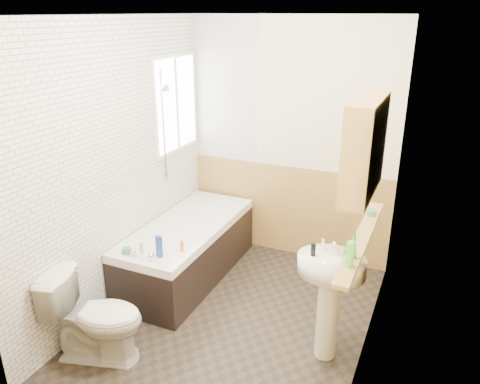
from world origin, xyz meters
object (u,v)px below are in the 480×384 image
at_px(bathtub, 188,249).
at_px(medicine_cabinet, 365,147).
at_px(sink, 330,287).
at_px(pine_shelf, 362,239).
at_px(toilet, 96,317).

height_order(bathtub, medicine_cabinet, medicine_cabinet).
distance_m(bathtub, sink, 1.71).
xyz_separation_m(bathtub, pine_shelf, (1.77, -0.65, 0.78)).
xyz_separation_m(bathtub, toilet, (-0.03, -1.33, 0.06)).
xyz_separation_m(bathtub, medicine_cabinet, (1.74, -0.74, 1.44)).
xyz_separation_m(sink, pine_shelf, (0.20, -0.06, 0.46)).
bearing_deg(sink, toilet, -152.05).
relative_size(bathtub, sink, 1.73).
bearing_deg(pine_shelf, sink, 164.20).
bearing_deg(medicine_cabinet, pine_shelf, 71.74).
bearing_deg(pine_shelf, bathtub, 159.77).
height_order(sink, pine_shelf, pine_shelf).
relative_size(toilet, pine_shelf, 0.55).
distance_m(sink, medicine_cabinet, 1.15).
height_order(bathtub, toilet, toilet).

